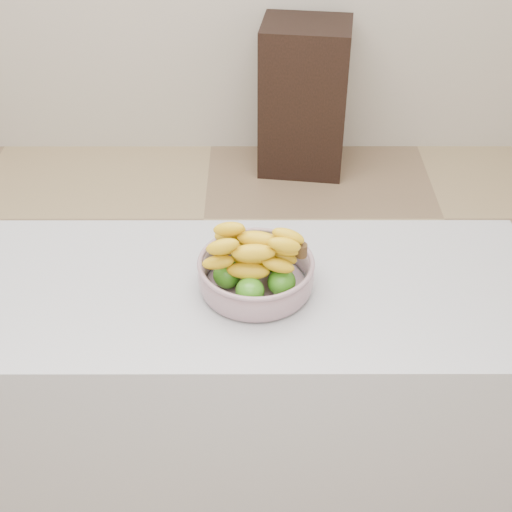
# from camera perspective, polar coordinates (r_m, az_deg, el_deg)

# --- Properties ---
(ground) EXTENTS (4.00, 4.00, 0.00)m
(ground) POSITION_cam_1_polar(r_m,az_deg,el_deg) (2.74, -5.72, -11.78)
(ground) COLOR tan
(ground) RESTS_ON ground
(counter) EXTENTS (2.00, 0.60, 0.90)m
(counter) POSITION_cam_1_polar(r_m,az_deg,el_deg) (2.15, -7.28, -11.73)
(counter) COLOR #9D9EA5
(counter) RESTS_ON ground
(cabinet) EXTENTS (0.50, 0.42, 0.82)m
(cabinet) POSITION_cam_1_polar(r_m,az_deg,el_deg) (3.93, 3.85, 12.47)
(cabinet) COLOR black
(cabinet) RESTS_ON ground
(fruit_bowl) EXTENTS (0.29, 0.29, 0.17)m
(fruit_bowl) POSITION_cam_1_polar(r_m,az_deg,el_deg) (1.78, -0.02, -1.12)
(fruit_bowl) COLOR #98A6B7
(fruit_bowl) RESTS_ON counter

